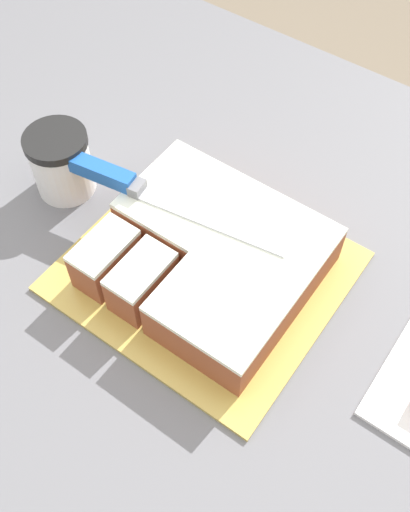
{
  "coord_description": "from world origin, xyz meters",
  "views": [
    {
      "loc": [
        0.31,
        -0.3,
        1.6
      ],
      "look_at": [
        0.06,
        0.05,
        0.97
      ],
      "focal_mm": 42.0,
      "sensor_mm": 36.0,
      "label": 1
    }
  ],
  "objects_px": {
    "cake_board": "(205,271)",
    "coffee_cup": "(61,163)",
    "cake": "(209,256)",
    "knife": "(125,183)"
  },
  "relations": [
    {
      "from": "cake_board",
      "to": "knife",
      "type": "xyz_separation_m",
      "value": [
        -0.13,
        0.01,
        0.08
      ]
    },
    {
      "from": "cake",
      "to": "coffee_cup",
      "type": "bearing_deg",
      "value": 179.72
    },
    {
      "from": "cake_board",
      "to": "coffee_cup",
      "type": "height_order",
      "value": "coffee_cup"
    },
    {
      "from": "knife",
      "to": "cake",
      "type": "bearing_deg",
      "value": -11.68
    },
    {
      "from": "knife",
      "to": "coffee_cup",
      "type": "xyz_separation_m",
      "value": [
        -0.12,
        -0.01,
        -0.03
      ]
    },
    {
      "from": "cake",
      "to": "cake_board",
      "type": "bearing_deg",
      "value": -139.14
    },
    {
      "from": "cake",
      "to": "knife",
      "type": "relative_size",
      "value": 0.85
    },
    {
      "from": "cake",
      "to": "coffee_cup",
      "type": "distance_m",
      "value": 0.25
    },
    {
      "from": "knife",
      "to": "cake_board",
      "type": "bearing_deg",
      "value": -13.28
    },
    {
      "from": "knife",
      "to": "coffee_cup",
      "type": "relative_size",
      "value": 3.2
    }
  ]
}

